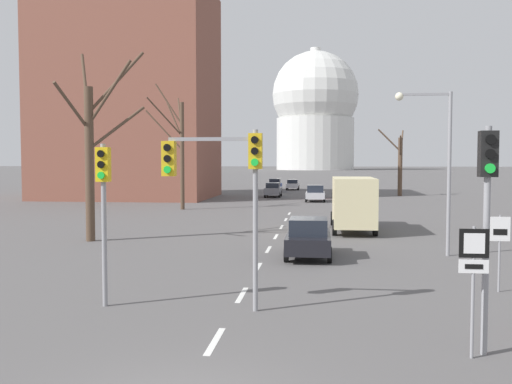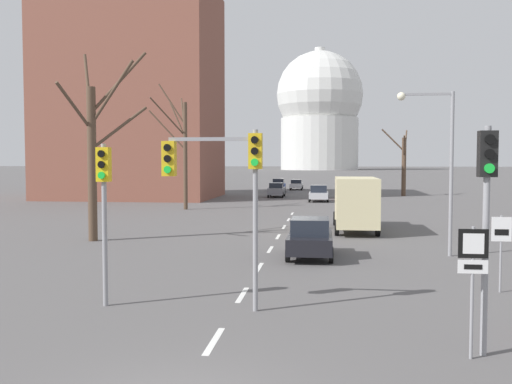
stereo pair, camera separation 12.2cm
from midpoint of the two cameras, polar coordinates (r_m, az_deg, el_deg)
The scene contains 26 objects.
lane_stripe_0 at distance 13.45m, azimuth -4.39°, elevation -14.63°, with size 0.16×2.00×0.01m, color silver.
lane_stripe_1 at distance 17.73m, azimuth -1.62°, elevation -10.24°, with size 0.16×2.00×0.01m, color silver.
lane_stripe_2 at distance 22.10m, azimuth 0.03°, elevation -7.56°, with size 0.16×2.00×0.01m, color silver.
lane_stripe_3 at distance 26.51m, azimuth 1.11°, elevation -5.76°, with size 0.16×2.00×0.01m, color silver.
lane_stripe_4 at distance 30.95m, azimuth 1.89°, elevation -4.48°, with size 0.16×2.00×0.01m, color silver.
lane_stripe_5 at distance 35.40m, azimuth 2.46°, elevation -3.51°, with size 0.16×2.00×0.01m, color silver.
lane_stripe_6 at distance 39.87m, azimuth 2.91°, elevation -2.77°, with size 0.16×2.00×0.01m, color silver.
lane_stripe_7 at distance 44.34m, azimuth 3.27°, elevation -2.17°, with size 0.16×2.00×0.01m, color silver.
traffic_signal_near_right at distance 12.82m, azimuth 21.86°, elevation -0.36°, with size 0.36×0.34×4.83m.
traffic_signal_centre_tall at distance 15.50m, azimuth -3.39°, elevation 1.88°, with size 2.75×0.34×4.95m.
traffic_signal_near_left at distance 16.51m, azimuth -15.21°, elevation -0.08°, with size 0.36×0.34×4.58m.
route_sign_post at distance 12.65m, azimuth 20.67°, elevation -7.15°, with size 0.60×0.08×2.76m.
speed_limit_sign at distance 19.35m, azimuth 23.03°, elevation -4.45°, with size 0.60×0.08×2.42m.
street_lamp_right at distance 25.67m, azimuth 17.58°, elevation 3.75°, with size 2.40×0.36×7.05m.
sedan_near_left at distance 24.36m, azimuth 5.13°, elevation -4.57°, with size 1.92×4.12×1.69m.
sedan_near_right at distance 64.57m, azimuth 1.67°, elevation 0.23°, with size 1.79×4.43×1.62m.
sedan_mid_centre at distance 57.61m, azimuth 5.89°, elevation -0.13°, with size 1.96×3.86×1.67m.
sedan_far_left at distance 74.93m, azimuth 1.87°, elevation 0.67°, with size 1.68×3.85×1.76m.
sedan_far_right at distance 62.11m, azimuth 8.39°, elevation 0.05°, with size 1.74×4.39×1.52m.
sedan_distant_centre at distance 80.71m, azimuth 3.65°, elevation 0.76°, with size 1.77×4.32×1.46m.
delivery_truck at distance 33.81m, azimuth 9.55°, elevation -0.98°, with size 2.44×7.20×3.14m.
bare_tree_left_near at distance 30.21m, azimuth -16.17°, elevation 4.11°, with size 3.50×4.17×9.80m.
bare_tree_right_near at distance 68.44m, azimuth 14.12°, elevation 2.83°, with size 3.36×4.81×7.82m.
bare_tree_left_far at distance 48.40m, azimuth -7.73°, elevation 4.41°, with size 3.25×4.55×10.60m.
capitol_dome at distance 262.48m, azimuth 5.93°, elevation 8.09°, with size 38.94×38.94×55.01m.
apartment_block_left at distance 65.30m, azimuth -12.55°, elevation 9.61°, with size 18.00×14.00×23.09m, color brown.
Camera 1 is at (2.36, -8.79, 4.11)m, focal length 40.00 mm.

